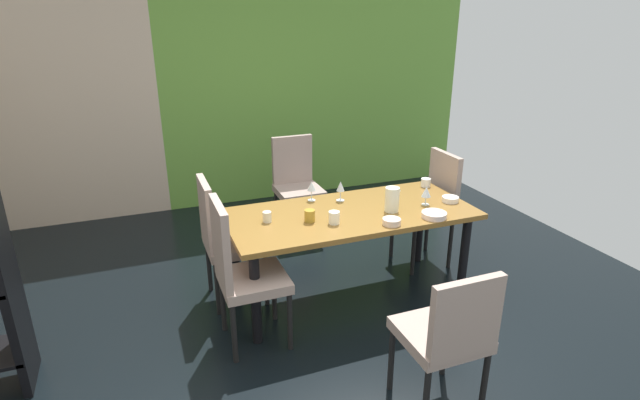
% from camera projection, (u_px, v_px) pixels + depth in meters
% --- Properties ---
extents(ground_plane, '(5.99, 5.98, 0.02)m').
position_uv_depth(ground_plane, '(323.00, 336.00, 3.58)').
color(ground_plane, black).
extents(back_panel_interior, '(2.22, 0.10, 2.73)m').
position_uv_depth(back_panel_interior, '(43.00, 97.00, 5.02)').
color(back_panel_interior, beige).
rests_on(back_panel_interior, ground_plane).
extents(garden_window_panel, '(3.77, 0.10, 2.73)m').
position_uv_depth(garden_window_panel, '(320.00, 83.00, 6.03)').
color(garden_window_panel, '#659D3C').
rests_on(garden_window_panel, ground_plane).
extents(dining_table, '(1.90, 0.86, 0.74)m').
position_uv_depth(dining_table, '(350.00, 221.00, 3.85)').
color(dining_table, olive).
rests_on(dining_table, ground_plane).
extents(chair_head_near, '(0.44, 0.44, 0.93)m').
position_uv_depth(chair_head_near, '(449.00, 333.00, 2.72)').
color(chair_head_near, tan).
rests_on(chair_head_near, ground_plane).
extents(chair_right_far, '(0.44, 0.44, 1.02)m').
position_uv_depth(chair_right_far, '(431.00, 203.00, 4.46)').
color(chair_right_far, tan).
rests_on(chair_right_far, ground_plane).
extents(chair_left_near, '(0.45, 0.44, 1.06)m').
position_uv_depth(chair_left_near, '(240.00, 268.00, 3.30)').
color(chair_left_near, tan).
rests_on(chair_left_near, ground_plane).
extents(chair_head_far, '(0.44, 0.45, 1.00)m').
position_uv_depth(chair_head_far, '(296.00, 181.00, 5.07)').
color(chair_head_far, tan).
rests_on(chair_head_far, ground_plane).
extents(chair_left_far, '(0.45, 0.44, 1.01)m').
position_uv_depth(chair_left_far, '(224.00, 235.00, 3.83)').
color(chair_left_far, tan).
rests_on(chair_left_far, ground_plane).
extents(wine_glass_east, '(0.07, 0.07, 0.16)m').
position_uv_depth(wine_glass_east, '(341.00, 187.00, 4.00)').
color(wine_glass_east, silver).
rests_on(wine_glass_east, dining_table).
extents(wine_glass_north, '(0.07, 0.07, 0.16)m').
position_uv_depth(wine_glass_north, '(312.00, 187.00, 4.01)').
color(wine_glass_north, silver).
rests_on(wine_glass_north, dining_table).
extents(wine_glass_west, '(0.07, 0.07, 0.15)m').
position_uv_depth(wine_glass_west, '(426.00, 192.00, 3.92)').
color(wine_glass_west, silver).
rests_on(wine_glass_west, dining_table).
extents(serving_bowl_south, '(0.13, 0.13, 0.04)m').
position_uv_depth(serving_bowl_south, '(450.00, 199.00, 4.01)').
color(serving_bowl_south, white).
rests_on(serving_bowl_south, dining_table).
extents(serving_bowl_rear, '(0.19, 0.19, 0.04)m').
position_uv_depth(serving_bowl_rear, '(434.00, 215.00, 3.71)').
color(serving_bowl_rear, '#F7DCCE').
rests_on(serving_bowl_rear, dining_table).
extents(serving_bowl_near_window, '(0.13, 0.13, 0.04)m').
position_uv_depth(serving_bowl_near_window, '(392.00, 222.00, 3.58)').
color(serving_bowl_near_window, beige).
rests_on(serving_bowl_near_window, dining_table).
extents(cup_front, '(0.08, 0.08, 0.07)m').
position_uv_depth(cup_front, '(426.00, 182.00, 4.36)').
color(cup_front, white).
rests_on(cup_front, dining_table).
extents(cup_corner, '(0.08, 0.08, 0.09)m').
position_uv_depth(cup_corner, '(334.00, 218.00, 3.59)').
color(cup_corner, white).
rests_on(cup_corner, dining_table).
extents(cup_left, '(0.06, 0.06, 0.08)m').
position_uv_depth(cup_left, '(267.00, 217.00, 3.62)').
color(cup_left, '#E9E5C5').
rests_on(cup_left, dining_table).
extents(cup_near_shelf, '(0.08, 0.08, 0.09)m').
position_uv_depth(cup_near_shelf, '(310.00, 216.00, 3.63)').
color(cup_near_shelf, '#B1892A').
rests_on(cup_near_shelf, dining_table).
extents(pitcher_right, '(0.12, 0.11, 0.19)m').
position_uv_depth(pitcher_right, '(392.00, 199.00, 3.80)').
color(pitcher_right, '#E9EBCF').
rests_on(pitcher_right, dining_table).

